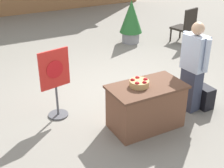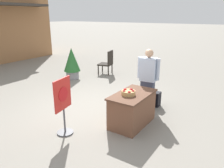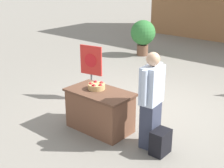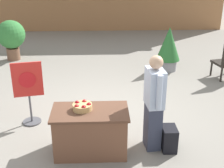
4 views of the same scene
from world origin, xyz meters
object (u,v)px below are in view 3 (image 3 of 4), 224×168
(display_table, at_px, (100,110))
(poster_board, at_px, (91,70))
(potted_plant_near_right, at_px, (143,34))
(backpack, at_px, (160,142))
(apple_basket, at_px, (96,86))
(person_visitor, at_px, (151,100))

(display_table, bearing_deg, poster_board, 139.47)
(potted_plant_near_right, bearing_deg, backpack, -52.40)
(display_table, bearing_deg, backpack, 0.36)
(apple_basket, distance_m, person_visitor, 1.18)
(apple_basket, bearing_deg, person_visitor, 2.82)
(poster_board, bearing_deg, display_table, 38.47)
(backpack, distance_m, potted_plant_near_right, 6.39)
(person_visitor, xyz_separation_m, potted_plant_near_right, (-3.61, 4.95, -0.09))
(potted_plant_near_right, bearing_deg, apple_basket, -64.08)
(backpack, relative_size, poster_board, 0.33)
(poster_board, bearing_deg, potted_plant_near_right, -172.40)
(potted_plant_near_right, bearing_deg, display_table, -63.18)
(person_visitor, xyz_separation_m, poster_board, (-2.25, 0.92, -0.17))
(display_table, xyz_separation_m, apple_basket, (-0.12, 0.05, 0.44))
(person_visitor, bearing_deg, poster_board, -27.88)
(apple_basket, xyz_separation_m, person_visitor, (1.17, 0.06, 0.02))
(person_visitor, bearing_deg, potted_plant_near_right, -59.55)
(apple_basket, relative_size, backpack, 0.75)
(display_table, xyz_separation_m, person_visitor, (1.05, 0.10, 0.46))
(display_table, distance_m, apple_basket, 0.46)
(apple_basket, distance_m, backpack, 1.58)
(person_visitor, bearing_deg, display_table, -0.00)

